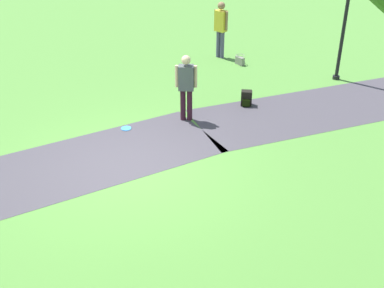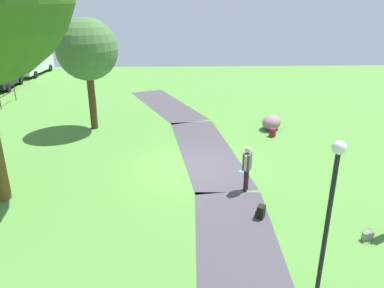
{
  "view_description": "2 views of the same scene",
  "coord_description": "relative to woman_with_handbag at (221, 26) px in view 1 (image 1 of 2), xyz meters",
  "views": [
    {
      "loc": [
        2.11,
        8.3,
        5.44
      ],
      "look_at": [
        -0.99,
        0.83,
        0.81
      ],
      "focal_mm": 45.7,
      "sensor_mm": 36.0,
      "label": 1
    },
    {
      "loc": [
        -13.32,
        0.59,
        6.24
      ],
      "look_at": [
        -0.18,
        0.17,
        1.1
      ],
      "focal_mm": 34.7,
      "sensor_mm": 36.0,
      "label": 2
    }
  ],
  "objects": [
    {
      "name": "woman_with_handbag",
      "position": [
        0.0,
        0.0,
        0.0
      ],
      "size": [
        0.38,
        0.47,
        1.79
      ],
      "color": "#4D496D",
      "rests_on": "ground"
    },
    {
      "name": "spare_backpack_on_lawn",
      "position": [
        0.94,
        3.57,
        -0.85
      ],
      "size": [
        0.34,
        0.34,
        0.4
      ],
      "color": "black",
      "rests_on": "ground"
    },
    {
      "name": "footpath_segment_near",
      "position": [
        -1.45,
        4.5,
        -1.04
      ],
      "size": [
        8.06,
        2.51,
        0.01
      ],
      "color": "#423D45",
      "rests_on": "ground"
    },
    {
      "name": "footpath_segment_mid",
      "position": [
        6.51,
        4.89,
        -1.04
      ],
      "size": [
        8.23,
        3.28,
        0.01
      ],
      "color": "#423D45",
      "rests_on": "ground"
    },
    {
      "name": "man_near_boulder",
      "position": [
        2.68,
        3.73,
        -0.09
      ],
      "size": [
        0.48,
        0.37,
        1.65
      ],
      "color": "#321423",
      "rests_on": "ground"
    },
    {
      "name": "ground_plane",
      "position": [
        4.55,
        5.39,
        -1.04
      ],
      "size": [
        48.0,
        48.0,
        0.0
      ],
      "primitive_type": "plane",
      "color": "#4F8537"
    },
    {
      "name": "frisbee_on_grass",
      "position": [
        4.18,
        3.64,
        -1.03
      ],
      "size": [
        0.25,
        0.25,
        0.02
      ],
      "color": "#4095DF",
      "rests_on": "ground"
    },
    {
      "name": "handbag_on_grass",
      "position": [
        -0.29,
        0.84,
        -0.9
      ],
      "size": [
        0.33,
        0.34,
        0.31
      ],
      "color": "gray",
      "rests_on": "ground"
    }
  ]
}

